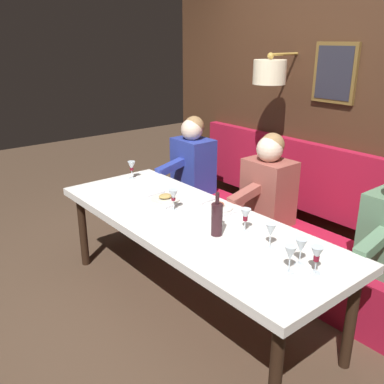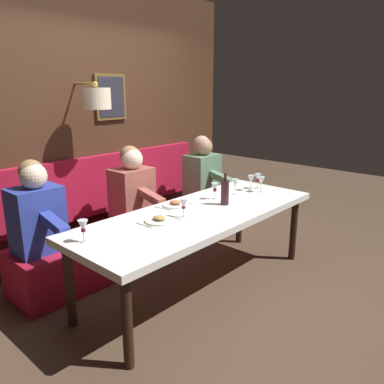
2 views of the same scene
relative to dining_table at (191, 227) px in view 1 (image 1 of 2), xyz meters
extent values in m
plane|color=#4C3828|center=(0.00, 0.00, -0.68)|extent=(12.00, 12.00, 0.00)
cube|color=silver|center=(0.00, 0.00, 0.03)|extent=(0.90, 2.44, 0.06)
cylinder|color=black|center=(-0.35, -1.12, -0.34)|extent=(0.07, 0.07, 0.68)
cylinder|color=black|center=(-0.35, 1.12, -0.34)|extent=(0.07, 0.07, 0.68)
cylinder|color=black|center=(0.35, -1.12, -0.34)|extent=(0.07, 0.07, 0.68)
cylinder|color=black|center=(0.35, 1.12, -0.34)|extent=(0.07, 0.07, 0.68)
cube|color=maroon|center=(0.89, 0.00, -0.45)|extent=(0.52, 2.64, 0.45)
cube|color=#422819|center=(1.48, 0.00, 0.77)|extent=(0.10, 3.84, 2.90)
cube|color=maroon|center=(1.39, 0.00, 0.09)|extent=(0.10, 2.64, 0.64)
cube|color=brown|center=(1.42, -0.13, 1.02)|extent=(0.04, 0.39, 0.49)
cube|color=#23232D|center=(1.40, -0.13, 1.02)|extent=(0.01, 0.33, 0.43)
cylinder|color=#A37F38|center=(1.25, 0.28, 1.16)|extent=(0.35, 0.02, 0.02)
cylinder|color=beige|center=(1.08, 0.28, 1.02)|extent=(0.28, 0.28, 0.20)
sphere|color=#A37F38|center=(1.08, 0.28, 1.15)|extent=(0.06, 0.06, 0.06)
cube|color=#567A5B|center=(0.60, -1.06, 0.09)|extent=(0.33, 0.09, 0.14)
cube|color=#934C42|center=(0.89, 0.05, 0.05)|extent=(0.30, 0.40, 0.56)
sphere|color=beige|center=(0.87, 0.05, 0.43)|extent=(0.22, 0.22, 0.22)
sphere|color=#937047|center=(0.90, 0.05, 0.46)|extent=(0.20, 0.20, 0.20)
cube|color=#934C42|center=(0.60, 0.05, 0.09)|extent=(0.33, 0.09, 0.14)
cube|color=#283893|center=(0.89, 1.07, 0.05)|extent=(0.30, 0.40, 0.56)
sphere|color=beige|center=(0.87, 1.07, 0.43)|extent=(0.22, 0.22, 0.22)
sphere|color=#937047|center=(0.90, 1.07, 0.46)|extent=(0.20, 0.20, 0.20)
cube|color=#283893|center=(0.60, 1.07, 0.09)|extent=(0.33, 0.09, 0.14)
cylinder|color=silver|center=(0.28, 0.03, 0.07)|extent=(0.24, 0.24, 0.01)
ellipsoid|color=#B76647|center=(0.28, 0.03, 0.10)|extent=(0.11, 0.09, 0.04)
cube|color=silver|center=(0.26, -0.12, 0.07)|extent=(0.17, 0.04, 0.01)
cube|color=silver|center=(0.30, 0.17, 0.07)|extent=(0.18, 0.04, 0.01)
cylinder|color=silver|center=(0.07, 0.43, 0.07)|extent=(0.24, 0.24, 0.01)
ellipsoid|color=#AD8E4C|center=(0.07, 0.43, 0.10)|extent=(0.11, 0.09, 0.04)
cube|color=silver|center=(0.05, 0.28, 0.07)|extent=(0.17, 0.02, 0.01)
cube|color=silver|center=(0.09, 0.57, 0.07)|extent=(0.18, 0.03, 0.01)
cylinder|color=silver|center=(0.06, -1.02, 0.07)|extent=(0.06, 0.06, 0.00)
cylinder|color=silver|center=(0.06, -1.02, 0.11)|extent=(0.01, 0.01, 0.07)
cone|color=silver|center=(0.06, -1.02, 0.19)|extent=(0.07, 0.07, 0.08)
cylinder|color=maroon|center=(0.06, -1.02, 0.16)|extent=(0.03, 0.03, 0.03)
cylinder|color=silver|center=(0.07, -0.90, 0.07)|extent=(0.06, 0.06, 0.00)
cylinder|color=silver|center=(0.07, -0.90, 0.11)|extent=(0.01, 0.01, 0.07)
cone|color=silver|center=(0.07, -0.90, 0.19)|extent=(0.07, 0.07, 0.08)
cylinder|color=silver|center=(0.16, 1.08, 0.07)|extent=(0.06, 0.06, 0.00)
cylinder|color=silver|center=(0.16, 1.08, 0.11)|extent=(0.01, 0.01, 0.07)
cone|color=silver|center=(0.16, 1.08, 0.19)|extent=(0.07, 0.07, 0.08)
cylinder|color=maroon|center=(0.16, 1.08, 0.15)|extent=(0.03, 0.03, 0.02)
cylinder|color=silver|center=(0.10, -0.66, 0.07)|extent=(0.06, 0.06, 0.00)
cylinder|color=silver|center=(0.10, -0.66, 0.11)|extent=(0.01, 0.01, 0.07)
cone|color=silver|center=(0.10, -0.66, 0.19)|extent=(0.07, 0.07, 0.08)
cylinder|color=silver|center=(-0.05, -0.92, 0.07)|extent=(0.06, 0.06, 0.00)
cylinder|color=silver|center=(-0.05, -0.92, 0.11)|extent=(0.01, 0.01, 0.07)
cone|color=silver|center=(-0.05, -0.92, 0.19)|extent=(0.07, 0.07, 0.08)
cylinder|color=silver|center=(0.00, 0.21, 0.07)|extent=(0.06, 0.06, 0.00)
cylinder|color=silver|center=(0.00, 0.21, 0.11)|extent=(0.01, 0.01, 0.07)
cone|color=silver|center=(0.00, 0.21, 0.19)|extent=(0.07, 0.07, 0.08)
cylinder|color=maroon|center=(0.00, 0.21, 0.15)|extent=(0.03, 0.03, 0.02)
cylinder|color=silver|center=(0.15, -0.39, 0.07)|extent=(0.06, 0.06, 0.00)
cylinder|color=silver|center=(0.15, -0.39, 0.11)|extent=(0.01, 0.01, 0.07)
cone|color=silver|center=(0.15, -0.39, 0.19)|extent=(0.07, 0.07, 0.08)
cylinder|color=maroon|center=(0.15, -0.39, 0.16)|extent=(0.03, 0.03, 0.03)
cylinder|color=#33191E|center=(-0.04, -0.31, 0.17)|extent=(0.08, 0.08, 0.22)
cylinder|color=#33191E|center=(-0.04, -0.31, 0.32)|extent=(0.03, 0.03, 0.08)
camera|label=1|loc=(-1.77, -2.18, 1.30)|focal=39.60mm
camera|label=2|loc=(-2.09, 2.43, 1.13)|focal=35.60mm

